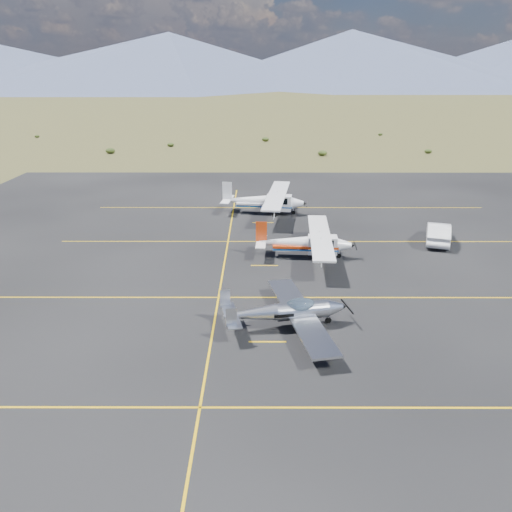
% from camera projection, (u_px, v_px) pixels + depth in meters
% --- Properties ---
extents(ground, '(1600.00, 1600.00, 0.00)m').
position_uv_depth(ground, '(316.00, 312.00, 29.74)').
color(ground, '#383D1C').
rests_on(ground, ground).
extents(apron, '(72.00, 72.00, 0.02)m').
position_uv_depth(apron, '(306.00, 268.00, 36.30)').
color(apron, black).
rests_on(apron, ground).
extents(aircraft_low_wing, '(6.96, 9.58, 2.07)m').
position_uv_depth(aircraft_low_wing, '(288.00, 311.00, 27.63)').
color(aircraft_low_wing, silver).
rests_on(aircraft_low_wing, apron).
extents(aircraft_cessna, '(6.60, 11.00, 2.78)m').
position_uv_depth(aircraft_cessna, '(305.00, 242.00, 37.99)').
color(aircraft_cessna, silver).
rests_on(aircraft_cessna, apron).
extents(aircraft_plain, '(7.44, 12.31, 3.10)m').
position_uv_depth(aircraft_plain, '(265.00, 200.00, 49.56)').
color(aircraft_plain, white).
rests_on(aircraft_plain, apron).
extents(sedan, '(3.32, 5.47, 1.70)m').
position_uv_depth(sedan, '(438.00, 233.00, 41.40)').
color(sedan, white).
rests_on(sedan, apron).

